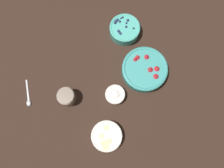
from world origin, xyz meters
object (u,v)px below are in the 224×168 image
(bowl_strawberries, at_px, (145,69))
(bowl_blueberries, at_px, (125,29))
(bowl_bananas, at_px, (107,136))
(jar_chocolate, at_px, (67,97))
(bowl_cream, at_px, (115,95))

(bowl_strawberries, distance_m, bowl_blueberries, 0.24)
(bowl_strawberries, height_order, bowl_bananas, bowl_strawberries)
(bowl_bananas, bearing_deg, bowl_blueberries, -138.55)
(jar_chocolate, bearing_deg, bowl_bananas, 97.05)
(bowl_cream, relative_size, jar_chocolate, 1.11)
(bowl_strawberries, height_order, bowl_blueberries, bowl_strawberries)
(bowl_strawberries, distance_m, jar_chocolate, 0.41)
(bowl_bananas, height_order, bowl_cream, bowl_cream)
(bowl_cream, bearing_deg, jar_chocolate, -35.87)
(bowl_bananas, height_order, jar_chocolate, jar_chocolate)
(bowl_strawberries, bearing_deg, bowl_blueberries, -104.67)
(bowl_bananas, bearing_deg, bowl_strawberries, -159.09)
(bowl_blueberries, bearing_deg, bowl_cream, 42.60)
(bowl_bananas, xyz_separation_m, bowl_cream, (-0.16, -0.13, -0.00))
(bowl_strawberries, xyz_separation_m, bowl_cream, (0.20, 0.01, -0.01))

